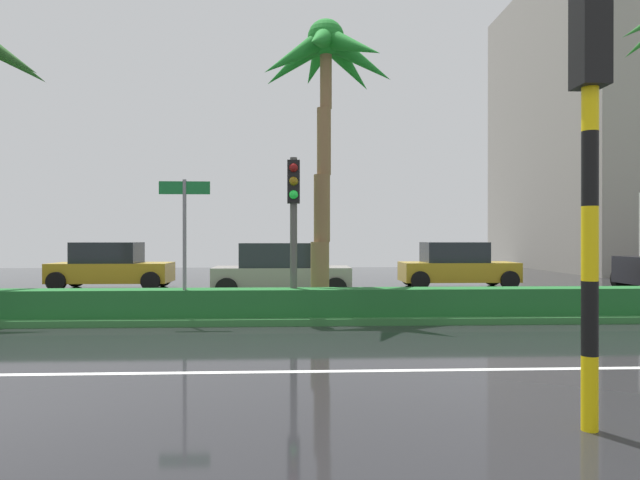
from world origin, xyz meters
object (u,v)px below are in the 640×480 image
car_in_traffic_second (281,271)px  street_name_sign (185,229)px  palm_tree_centre_left (326,76)px  car_in_traffic_third (457,266)px  car_in_traffic_leading (111,266)px  traffic_signal_foreground (589,123)px  traffic_signal_median_right (294,206)px

car_in_traffic_second → street_name_sign: bearing=-109.3°
palm_tree_centre_left → car_in_traffic_third: size_ratio=1.65×
palm_tree_centre_left → car_in_traffic_leading: palm_tree_centre_left is taller
car_in_traffic_second → car_in_traffic_third: (6.60, 3.12, 0.00)m
car_in_traffic_second → car_in_traffic_third: size_ratio=1.00×
palm_tree_centre_left → traffic_signal_foreground: (2.10, -8.36, -2.86)m
traffic_signal_median_right → traffic_signal_foreground: size_ratio=0.81×
palm_tree_centre_left → car_in_traffic_second: (-1.21, 4.13, -5.03)m
street_name_sign → car_in_traffic_second: street_name_sign is taller
palm_tree_centre_left → traffic_signal_foreground: palm_tree_centre_left is taller
car_in_traffic_leading → street_name_sign: bearing=-63.3°
street_name_sign → car_in_traffic_leading: (-4.43, 8.79, -1.25)m
palm_tree_centre_left → car_in_traffic_third: 10.34m
traffic_signal_median_right → traffic_signal_foreground: traffic_signal_foreground is taller
street_name_sign → car_in_traffic_third: (8.55, 8.67, -1.25)m
palm_tree_centre_left → car_in_traffic_third: bearing=53.3°
car_in_traffic_leading → traffic_signal_median_right: bearing=-51.2°
traffic_signal_median_right → car_in_traffic_leading: 11.00m
palm_tree_centre_left → street_name_sign: (-3.15, -1.43, -3.78)m
street_name_sign → car_in_traffic_third: size_ratio=0.70×
traffic_signal_median_right → street_name_sign: 2.45m
palm_tree_centre_left → car_in_traffic_leading: size_ratio=1.65×
traffic_signal_median_right → car_in_traffic_leading: size_ratio=0.82×
car_in_traffic_second → traffic_signal_median_right: bearing=-85.4°
palm_tree_centre_left → traffic_signal_foreground: 9.08m
palm_tree_centre_left → traffic_signal_median_right: size_ratio=2.00×
palm_tree_centre_left → car_in_traffic_third: palm_tree_centre_left is taller
street_name_sign → car_in_traffic_third: street_name_sign is taller
palm_tree_centre_left → car_in_traffic_second: palm_tree_centre_left is taller
car_in_traffic_second → palm_tree_centre_left: bearing=-73.7°
traffic_signal_median_right → car_in_traffic_third: bearing=53.5°
palm_tree_centre_left → street_name_sign: 5.13m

